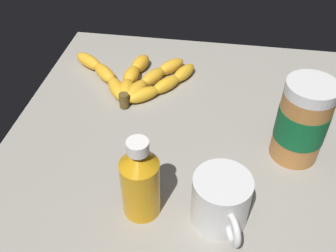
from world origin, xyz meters
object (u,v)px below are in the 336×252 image
peanut_butter_jar (302,122)px  honey_bottle (140,181)px  banana_bunch (136,78)px  coffee_mug (221,201)px

peanut_butter_jar → honey_bottle: size_ratio=1.05×
honey_bottle → banana_bunch: bearing=14.0°
peanut_butter_jar → honey_bottle: peanut_butter_jar is taller
banana_bunch → coffee_mug: bearing=-148.4°
peanut_butter_jar → coffee_mug: 20.45cm
coffee_mug → honey_bottle: bearing=90.5°
banana_bunch → peanut_butter_jar: bearing=-117.3°
honey_bottle → coffee_mug: honey_bottle is taller
honey_bottle → coffee_mug: size_ratio=1.22×
peanut_butter_jar → coffee_mug: bearing=142.2°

